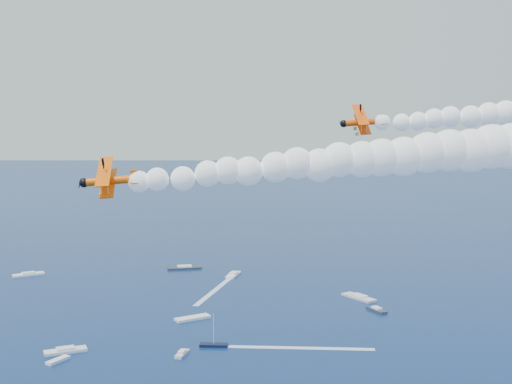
{
  "coord_description": "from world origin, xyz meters",
  "views": [
    {
      "loc": [
        7.18,
        -68.07,
        58.33
      ],
      "look_at": [
        3.51,
        19.79,
        48.95
      ],
      "focal_mm": 46.46,
      "sensor_mm": 36.0,
      "label": 1
    }
  ],
  "objects": [
    {
      "name": "biplane_lead",
      "position": [
        19.41,
        34.05,
        58.22
      ],
      "size": [
        7.62,
        9.24,
        7.97
      ],
      "primitive_type": null,
      "rotation": [
        -0.41,
        0.07,
        3.16
      ],
      "color": "#EF4805"
    },
    {
      "name": "biplane_trail",
      "position": [
        -12.38,
        5.54,
        51.68
      ],
      "size": [
        7.8,
        9.49,
        7.41
      ],
      "primitive_type": null,
      "rotation": [
        -0.39,
        0.07,
        3.29
      ],
      "color": "#FF5C05"
    },
    {
      "name": "smoke_trail_trail",
      "position": [
        13.73,
        9.46,
        53.66
      ],
      "size": [
        53.32,
        20.29,
        9.69
      ],
      "primitive_type": null,
      "rotation": [
        0.0,
        0.0,
        3.29
      ],
      "color": "white"
    },
    {
      "name": "spectator_boats",
      "position": [
        -14.73,
        111.49,
        0.35
      ],
      "size": [
        188.8,
        166.37,
        0.7
      ],
      "color": "silver",
      "rests_on": "ground"
    },
    {
      "name": "boat_wakes",
      "position": [
        -0.75,
        89.6,
        0.03
      ],
      "size": [
        137.72,
        133.85,
        0.04
      ],
      "color": "white",
      "rests_on": "ground"
    }
  ]
}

